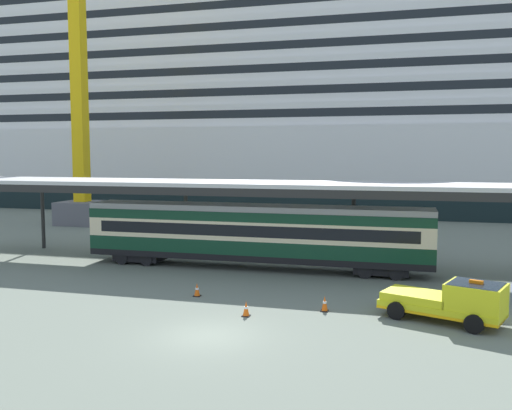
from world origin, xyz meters
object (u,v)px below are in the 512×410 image
object	(u,v)px
service_truck	(453,301)
traffic_cone_far	(325,304)
cruise_ship	(252,114)
dockside_crane	(82,19)
traffic_cone_near	(246,309)
train_carriage	(255,233)
traffic_cone_mid	(197,290)

from	to	relation	value
service_truck	traffic_cone_far	distance (m)	5.71
cruise_ship	traffic_cone_far	distance (m)	55.17
dockside_crane	service_truck	bearing A→B (deg)	-36.93
cruise_ship	dockside_crane	bearing A→B (deg)	-113.30
traffic_cone_far	dockside_crane	distance (m)	43.35
service_truck	traffic_cone_near	xyz separation A→B (m)	(-9.01, -1.44, -0.65)
train_carriage	traffic_cone_near	world-z (taller)	train_carriage
traffic_cone_near	traffic_cone_mid	world-z (taller)	same
traffic_cone_far	dockside_crane	world-z (taller)	dockside_crane
traffic_cone_mid	traffic_cone_far	world-z (taller)	traffic_cone_far
cruise_ship	train_carriage	world-z (taller)	cruise_ship
traffic_cone_far	dockside_crane	size ratio (longest dim) A/B	0.01
train_carriage	traffic_cone_mid	size ratio (longest dim) A/B	31.76
traffic_cone_mid	service_truck	bearing A→B (deg)	-5.90
service_truck	traffic_cone_mid	size ratio (longest dim) A/B	7.99
traffic_cone_near	dockside_crane	size ratio (longest dim) A/B	0.01
traffic_cone_near	traffic_cone_mid	size ratio (longest dim) A/B	1.00
dockside_crane	train_carriage	bearing A→B (deg)	-36.54
traffic_cone_mid	traffic_cone_far	bearing A→B (deg)	-8.36
cruise_ship	dockside_crane	world-z (taller)	dockside_crane
train_carriage	dockside_crane	world-z (taller)	dockside_crane
cruise_ship	traffic_cone_mid	bearing A→B (deg)	-77.78
train_carriage	service_truck	xyz separation A→B (m)	(11.39, -8.80, -1.32)
cruise_ship	traffic_cone_near	world-z (taller)	cruise_ship
cruise_ship	service_truck	bearing A→B (deg)	-65.53
train_carriage	traffic_cone_far	xyz separation A→B (m)	(5.73, -8.52, -1.94)
traffic_cone_mid	traffic_cone_far	size ratio (longest dim) A/B	0.94
train_carriage	dockside_crane	size ratio (longest dim) A/B	0.34
cruise_ship	train_carriage	bearing A→B (deg)	-74.35
cruise_ship	traffic_cone_far	bearing A→B (deg)	-70.91
cruise_ship	train_carriage	size ratio (longest dim) A/B	7.58
train_carriage	traffic_cone_mid	bearing A→B (deg)	-98.02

